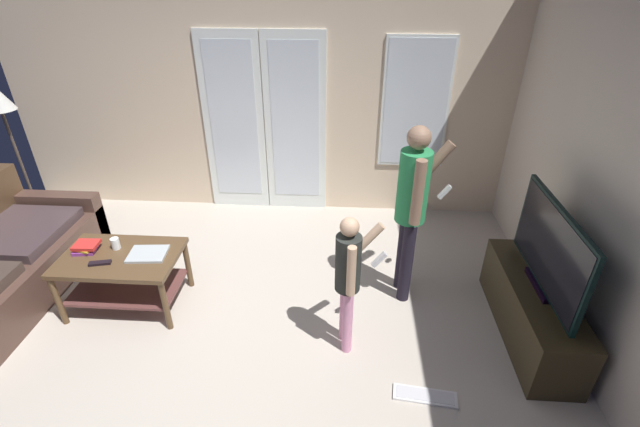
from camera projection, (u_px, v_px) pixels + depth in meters
The scene contains 13 objects.
ground_plane at pixel (211, 361), 3.34m from camera, with size 5.64×5.03×0.02m, color #BAAFA1.
wall_back_with_doors at pixel (263, 90), 4.76m from camera, with size 5.64×0.09×2.92m.
coffee_table at pixel (123, 269), 3.70m from camera, with size 0.97×0.62×0.52m.
tv_stand at pixel (531, 310), 3.47m from camera, with size 0.40×1.31×0.47m.
flat_screen_tv at pixel (550, 249), 3.18m from camera, with size 0.08×1.14×0.68m.
person_adult at pixel (413, 201), 3.55m from camera, with size 0.48×0.45×1.58m.
person_child at pixel (349, 274), 3.13m from camera, with size 0.38×0.36×1.16m.
floor_lamp at pixel (1, 109), 4.31m from camera, with size 0.29×0.29×1.62m.
loose_keyboard at pixel (425, 396), 3.05m from camera, with size 0.45×0.18×0.02m.
laptop_closed at pixel (148, 254), 3.63m from camera, with size 0.30×0.24×0.02m, color #B1BABD.
cup_near_edge at pixel (115, 243), 3.70m from camera, with size 0.07×0.07×0.10m, color white.
tv_remote_black at pixel (100, 263), 3.52m from camera, with size 0.17×0.05×0.02m, color black.
book_stack at pixel (86, 247), 3.67m from camera, with size 0.21×0.18×0.07m.
Camera 1 is at (0.98, -2.26, 2.64)m, focal length 24.58 mm.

